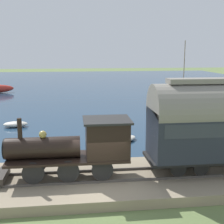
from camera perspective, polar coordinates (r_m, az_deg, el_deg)
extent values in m
plane|color=#607542|center=(15.04, -2.04, -14.89)|extent=(200.00, 200.00, 0.00)
cube|color=navy|center=(57.74, -5.82, 4.68)|extent=(80.00, 80.00, 0.01)
cube|color=gray|center=(15.83, -2.36, -12.55)|extent=(5.23, 56.00, 0.47)
cube|color=#4C4742|center=(15.06, -2.14, -12.61)|extent=(0.07, 54.88, 0.12)
cube|color=#4C4742|center=(16.36, -2.57, -10.61)|extent=(0.07, 54.88, 0.12)
cylinder|color=black|center=(14.85, -1.75, -10.58)|extent=(0.12, 1.02, 1.02)
cylinder|color=black|center=(16.17, -2.21, -8.72)|extent=(0.12, 1.02, 1.02)
cylinder|color=black|center=(14.80, -8.00, -10.76)|extent=(0.12, 1.02, 1.02)
cylinder|color=black|center=(16.12, -7.92, -8.88)|extent=(0.12, 1.02, 1.02)
cylinder|color=black|center=(14.93, -14.21, -10.82)|extent=(0.12, 1.02, 1.02)
cylinder|color=black|center=(16.24, -13.60, -8.95)|extent=(0.12, 1.02, 1.02)
cube|color=black|center=(15.32, -8.00, -8.32)|extent=(1.91, 5.78, 0.12)
cylinder|color=black|center=(15.21, -12.44, -6.37)|extent=(1.01, 3.47, 1.01)
cylinder|color=black|center=(15.49, -19.02, -6.42)|extent=(0.96, 0.08, 0.96)
cylinder|color=black|center=(15.09, -16.54, -2.86)|extent=(0.22, 0.22, 0.95)
sphere|color=tan|center=(15.03, -12.54, -4.03)|extent=(0.36, 0.36, 0.36)
cube|color=black|center=(15.11, -0.93, -4.83)|extent=(1.81, 2.02, 1.71)
cube|color=#282828|center=(14.88, -0.94, -1.48)|extent=(2.01, 2.26, 0.10)
cube|color=#2D2823|center=(15.97, -19.46, -10.92)|extent=(1.71, 0.44, 0.32)
cylinder|color=black|center=(16.03, 15.97, -9.84)|extent=(0.12, 0.76, 0.76)
cylinder|color=black|center=(17.26, 14.15, -8.21)|extent=(0.12, 0.76, 0.76)
cylinder|color=black|center=(15.64, 12.03, -10.19)|extent=(0.12, 0.76, 0.76)
cylinder|color=black|center=(16.89, 10.48, -8.48)|extent=(0.12, 0.76, 0.76)
ellipsoid|color=#335199|center=(37.62, 12.77, 1.84)|extent=(2.12, 4.25, 1.22)
cylinder|color=#9E8460|center=(37.20, 13.03, 7.66)|extent=(0.10, 0.10, 6.43)
cube|color=silver|center=(37.50, 12.83, 3.10)|extent=(0.95, 1.36, 0.45)
ellipsoid|color=beige|center=(23.00, 2.39, -4.98)|extent=(2.17, 2.27, 0.36)
ellipsoid|color=beige|center=(22.67, -9.25, -5.40)|extent=(1.43, 2.01, 0.33)
ellipsoid|color=beige|center=(28.51, -17.23, -2.15)|extent=(1.23, 2.14, 0.48)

